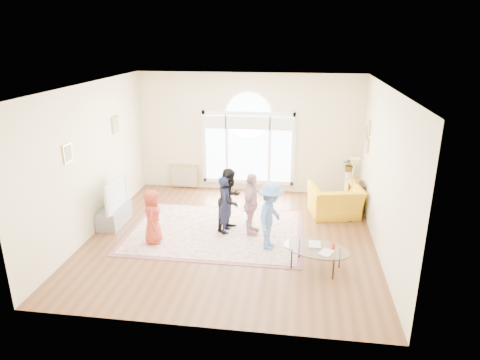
# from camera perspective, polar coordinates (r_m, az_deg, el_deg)

# --- Properties ---
(ground) EXTENTS (6.00, 6.00, 0.00)m
(ground) POSITION_cam_1_polar(r_m,az_deg,el_deg) (9.27, -1.18, -7.62)
(ground) COLOR brown
(ground) RESTS_ON ground
(room_shell) EXTENTS (6.00, 6.00, 6.00)m
(room_shell) POSITION_cam_1_polar(r_m,az_deg,el_deg) (11.39, 1.07, 5.87)
(room_shell) COLOR beige
(room_shell) RESTS_ON ground
(area_rug) EXTENTS (3.60, 2.60, 0.02)m
(area_rug) POSITION_cam_1_polar(r_m,az_deg,el_deg) (9.53, -3.26, -6.80)
(area_rug) COLOR beige
(area_rug) RESTS_ON ground
(rug_border) EXTENTS (3.80, 2.80, 0.01)m
(rug_border) POSITION_cam_1_polar(r_m,az_deg,el_deg) (9.53, -3.26, -6.82)
(rug_border) COLOR #864D55
(rug_border) RESTS_ON ground
(tv_console) EXTENTS (0.45, 1.00, 0.42)m
(tv_console) POSITION_cam_1_polar(r_m,az_deg,el_deg) (10.20, -16.40, -4.55)
(tv_console) COLOR gray
(tv_console) RESTS_ON ground
(television) EXTENTS (0.18, 1.17, 0.68)m
(television) POSITION_cam_1_polar(r_m,az_deg,el_deg) (10.00, -16.65, -1.67)
(television) COLOR black
(television) RESTS_ON tv_console
(coffee_table) EXTENTS (1.42, 1.14, 0.54)m
(coffee_table) POSITION_cam_1_polar(r_m,az_deg,el_deg) (8.07, 10.14, -9.03)
(coffee_table) COLOR silver
(coffee_table) RESTS_ON ground
(armchair) EXTENTS (1.35, 1.24, 0.75)m
(armchair) POSITION_cam_1_polar(r_m,az_deg,el_deg) (10.40, 12.57, -2.77)
(armchair) COLOR gold
(armchair) RESTS_ON ground
(side_cabinet) EXTENTS (0.40, 0.50, 0.70)m
(side_cabinet) POSITION_cam_1_polar(r_m,az_deg,el_deg) (10.89, 15.07, -2.13)
(side_cabinet) COLOR black
(side_cabinet) RESTS_ON ground
(floor_lamp) EXTENTS (0.28, 0.28, 1.51)m
(floor_lamp) POSITION_cam_1_polar(r_m,az_deg,el_deg) (9.93, 14.92, 1.54)
(floor_lamp) COLOR black
(floor_lamp) RESTS_ON ground
(plant_pedestal) EXTENTS (0.20, 0.20, 0.70)m
(plant_pedestal) POSITION_cam_1_polar(r_m,az_deg,el_deg) (11.71, 14.21, -0.56)
(plant_pedestal) COLOR white
(plant_pedestal) RESTS_ON ground
(potted_plant) EXTENTS (0.40, 0.36, 0.39)m
(potted_plant) POSITION_cam_1_polar(r_m,az_deg,el_deg) (11.55, 14.42, 2.00)
(potted_plant) COLOR #33722D
(potted_plant) RESTS_ON plant_pedestal
(leaning_picture) EXTENTS (0.80, 0.14, 0.62)m
(leaning_picture) POSITION_cam_1_polar(r_m,az_deg,el_deg) (12.24, -7.36, -1.00)
(leaning_picture) COLOR tan
(leaning_picture) RESTS_ON ground
(child_red) EXTENTS (0.47, 0.62, 1.15)m
(child_red) POSITION_cam_1_polar(r_m,az_deg,el_deg) (8.97, -11.60, -4.79)
(child_red) COLOR #AE3827
(child_red) RESTS_ON area_rug
(child_navy) EXTENTS (0.34, 0.49, 1.27)m
(child_navy) POSITION_cam_1_polar(r_m,az_deg,el_deg) (9.23, -1.94, -3.29)
(child_navy) COLOR #151933
(child_navy) RESTS_ON area_rug
(child_black) EXTENTS (0.77, 0.84, 1.40)m
(child_black) POSITION_cam_1_polar(r_m,az_deg,el_deg) (9.31, -1.33, -2.63)
(child_black) COLOR black
(child_black) RESTS_ON area_rug
(child_pink) EXTENTS (0.44, 0.83, 1.36)m
(child_pink) POSITION_cam_1_polar(r_m,az_deg,el_deg) (9.12, 1.48, -3.25)
(child_pink) COLOR #C7909A
(child_pink) RESTS_ON area_rug
(child_blue) EXTENTS (0.72, 0.99, 1.38)m
(child_blue) POSITION_cam_1_polar(r_m,az_deg,el_deg) (8.53, 4.10, -4.84)
(child_blue) COLOR #5685CA
(child_blue) RESTS_ON area_rug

